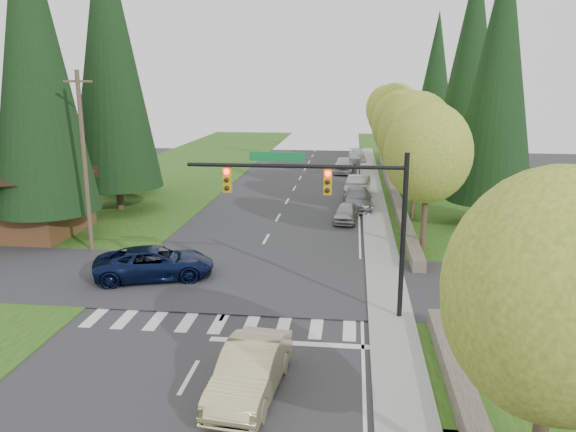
% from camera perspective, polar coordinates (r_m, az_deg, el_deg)
% --- Properties ---
extents(ground, '(120.00, 120.00, 0.00)m').
position_cam_1_polar(ground, '(20.24, -9.21, -14.46)').
color(ground, '#28282B').
rests_on(ground, ground).
extents(grass_east, '(14.00, 110.00, 0.06)m').
position_cam_1_polar(grass_east, '(39.10, 18.01, -0.99)').
color(grass_east, '#1F4713').
rests_on(grass_east, ground).
extents(grass_west, '(14.00, 110.00, 0.06)m').
position_cam_1_polar(grass_west, '(42.39, -18.91, 0.06)').
color(grass_west, '#1F4713').
rests_on(grass_west, ground).
extents(cross_street, '(120.00, 8.00, 0.10)m').
position_cam_1_polar(cross_street, '(27.34, -4.67, -6.66)').
color(cross_street, '#28282B').
rests_on(cross_street, ground).
extents(sidewalk_east, '(1.80, 80.00, 0.13)m').
position_cam_1_polar(sidewalk_east, '(40.28, 8.94, -0.00)').
color(sidewalk_east, gray).
rests_on(sidewalk_east, ground).
extents(curb_east, '(0.20, 80.00, 0.13)m').
position_cam_1_polar(curb_east, '(40.25, 7.74, 0.03)').
color(curb_east, gray).
rests_on(curb_east, ground).
extents(stone_wall_south, '(0.70, 14.00, 0.70)m').
position_cam_1_polar(stone_wall_south, '(17.17, 18.18, -19.23)').
color(stone_wall_south, '#4C4438').
rests_on(stone_wall_south, ground).
extents(stone_wall_north, '(0.70, 40.00, 0.70)m').
position_cam_1_polar(stone_wall_north, '(48.12, 10.64, 2.52)').
color(stone_wall_north, '#4C4438').
rests_on(stone_wall_north, ground).
extents(traffic_signal, '(8.70, 0.37, 6.80)m').
position_cam_1_polar(traffic_signal, '(22.09, 4.48, 1.89)').
color(traffic_signal, black).
rests_on(traffic_signal, ground).
extents(brown_building, '(8.40, 8.40, 5.40)m').
position_cam_1_polar(brown_building, '(38.45, -25.12, 2.89)').
color(brown_building, '#4C2D19').
rests_on(brown_building, ground).
extents(utility_pole, '(1.60, 0.24, 10.00)m').
position_cam_1_polar(utility_pole, '(32.89, -19.97, 5.28)').
color(utility_pole, '#473828').
rests_on(utility_pole, ground).
extents(decid_tree_0, '(4.80, 4.80, 8.37)m').
position_cam_1_polar(decid_tree_0, '(31.62, 14.03, 6.22)').
color(decid_tree_0, '#38281C').
rests_on(decid_tree_0, ground).
extents(decid_tree_1, '(5.20, 5.20, 8.80)m').
position_cam_1_polar(decid_tree_1, '(38.52, 12.92, 7.86)').
color(decid_tree_1, '#38281C').
rests_on(decid_tree_1, ground).
extents(decid_tree_2, '(5.00, 5.00, 8.82)m').
position_cam_1_polar(decid_tree_2, '(45.43, 11.75, 8.92)').
color(decid_tree_2, '#38281C').
rests_on(decid_tree_2, ground).
extents(decid_tree_3, '(5.00, 5.00, 8.55)m').
position_cam_1_polar(decid_tree_3, '(52.41, 11.20, 9.26)').
color(decid_tree_3, '#38281C').
rests_on(decid_tree_3, ground).
extents(decid_tree_4, '(5.40, 5.40, 9.18)m').
position_cam_1_polar(decid_tree_4, '(59.36, 10.81, 10.16)').
color(decid_tree_4, '#38281C').
rests_on(decid_tree_4, ground).
extents(decid_tree_5, '(4.80, 4.80, 8.30)m').
position_cam_1_polar(decid_tree_5, '(66.35, 10.20, 10.07)').
color(decid_tree_5, '#38281C').
rests_on(decid_tree_5, ground).
extents(decid_tree_6, '(5.20, 5.20, 8.86)m').
position_cam_1_polar(decid_tree_6, '(73.32, 9.97, 10.67)').
color(decid_tree_6, '#38281C').
rests_on(decid_tree_6, ground).
extents(decid_tree_south, '(4.60, 4.60, 7.92)m').
position_cam_1_polar(decid_tree_south, '(12.60, 25.64, -7.31)').
color(decid_tree_south, '#38281C').
rests_on(decid_tree_south, ground).
extents(conifer_w_a, '(6.12, 6.12, 19.80)m').
position_cam_1_polar(conifer_w_a, '(36.05, -24.43, 14.60)').
color(conifer_w_a, '#38281C').
rests_on(conifer_w_a, ground).
extents(conifer_w_b, '(5.44, 5.44, 17.80)m').
position_cam_1_polar(conifer_w_b, '(41.00, -25.09, 12.87)').
color(conifer_w_b, '#38281C').
rests_on(conifer_w_b, ground).
extents(conifer_w_c, '(6.46, 6.46, 20.80)m').
position_cam_1_polar(conifer_w_c, '(42.75, -17.68, 15.50)').
color(conifer_w_c, '#38281C').
rests_on(conifer_w_c, ground).
extents(conifer_w_e, '(5.78, 5.78, 18.80)m').
position_cam_1_polar(conifer_w_e, '(49.02, -16.88, 14.07)').
color(conifer_w_e, '#38281C').
rests_on(conifer_w_e, ground).
extents(conifer_e_a, '(5.44, 5.44, 17.80)m').
position_cam_1_polar(conifer_e_a, '(38.16, 20.63, 13.31)').
color(conifer_e_a, '#38281C').
rests_on(conifer_e_a, ground).
extents(conifer_e_b, '(6.12, 6.12, 19.80)m').
position_cam_1_polar(conifer_e_b, '(52.07, 18.14, 14.49)').
color(conifer_e_b, '#38281C').
rests_on(conifer_e_b, ground).
extents(conifer_e_c, '(5.10, 5.10, 16.80)m').
position_cam_1_polar(conifer_e_c, '(65.72, 14.77, 13.09)').
color(conifer_e_c, '#38281C').
rests_on(conifer_e_c, ground).
extents(sedan_champagne, '(2.13, 4.94, 1.58)m').
position_cam_1_polar(sedan_champagne, '(17.92, -3.88, -15.39)').
color(sedan_champagne, '#C7BC85').
rests_on(sedan_champagne, ground).
extents(suv_navy, '(6.21, 4.20, 1.58)m').
position_cam_1_polar(suv_navy, '(28.16, -13.39, -4.68)').
color(suv_navy, '#0A1334').
rests_on(suv_navy, ground).
extents(parked_car_a, '(1.88, 3.86, 1.27)m').
position_cam_1_polar(parked_car_a, '(38.53, 5.95, 0.34)').
color(parked_car_a, '#9D9DA1').
rests_on(parked_car_a, ground).
extents(parked_car_b, '(2.21, 5.23, 1.51)m').
position_cam_1_polar(parked_car_b, '(42.60, 7.11, 1.76)').
color(parked_car_b, slate).
rests_on(parked_car_b, ground).
extents(parked_car_c, '(2.30, 5.04, 1.60)m').
position_cam_1_polar(parked_car_c, '(47.56, 7.08, 3.07)').
color(parked_car_c, '#A4A4A8').
rests_on(parked_car_c, ground).
extents(parked_car_d, '(2.19, 4.93, 1.65)m').
position_cam_1_polar(parked_car_d, '(58.88, 5.67, 5.18)').
color(parked_car_d, silver).
rests_on(parked_car_d, ground).
extents(parked_car_e, '(2.21, 4.93, 1.41)m').
position_cam_1_polar(parked_car_e, '(66.98, 7.01, 6.07)').
color(parked_car_e, '#B8B7BC').
rests_on(parked_car_e, ground).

